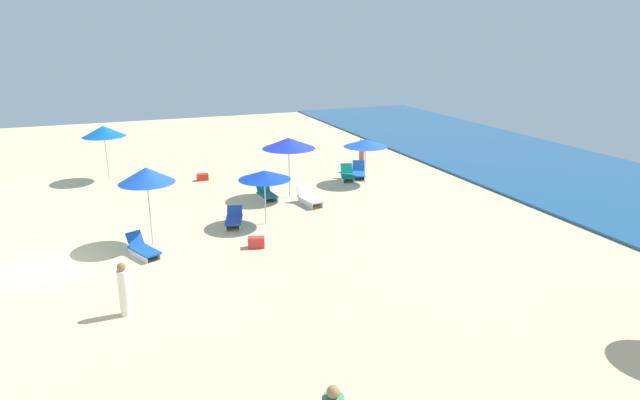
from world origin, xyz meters
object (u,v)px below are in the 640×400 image
Objects in this scene: lounge_chair_3_0 at (359,172)px; umbrella_4 at (289,143)px; lounge_chair_3_1 at (347,175)px; umbrella_5 at (146,175)px; lounge_chair_5_0 at (143,249)px; umbrella_1 at (104,131)px; beachgoer_1 at (124,290)px; umbrella_2 at (264,175)px; beachgoer_2 at (362,155)px; lounge_chair_4_1 at (309,198)px; cooler_box_0 at (256,242)px; cooler_box_1 at (203,177)px; umbrella_3 at (366,143)px; lounge_chair_4_0 at (266,194)px; lounge_chair_2_0 at (234,219)px.

lounge_chair_3_0 is 0.56× the size of umbrella_4.
lounge_chair_3_0 is at bearing 36.98° from lounge_chair_3_1.
umbrella_5 reaches higher than lounge_chair_5_0.
beachgoer_1 is at bearing 0.44° from umbrella_1.
umbrella_2 is at bearing -122.05° from lounge_chair_3_1.
umbrella_4 is 11.59m from beachgoer_1.
beachgoer_2 is (-1.24, 0.74, 0.57)m from lounge_chair_3_0.
cooler_box_0 is (3.95, -3.43, -0.09)m from lounge_chair_4_1.
lounge_chair_3_0 is 10.45m from cooler_box_0.
cooler_box_1 is (-9.00, 3.55, -0.08)m from lounge_chair_5_0.
cooler_box_1 is at bearing -174.34° from lounge_chair_3_0.
umbrella_1 is at bearing 175.93° from lounge_chair_3_1.
lounge_chair_3_0 is 1.01× the size of beachgoer_1.
lounge_chair_4_1 is 2.86× the size of cooler_box_1.
umbrella_5 is (9.83, 1.24, 0.04)m from umbrella_1.
umbrella_5 is (5.68, -10.76, 2.26)m from lounge_chair_3_0.
cooler_box_0 is (6.31, -7.24, -1.81)m from umbrella_3.
lounge_chair_3_1 is at bearing 115.51° from umbrella_4.
beachgoer_2 reaches higher than lounge_chair_3_1.
cooler_box_0 is at bearing -29.20° from umbrella_4.
umbrella_1 is 1.59× the size of beachgoer_2.
lounge_chair_3_0 is at bearing 128.53° from umbrella_2.
umbrella_1 reaches higher than cooler_box_1.
lounge_chair_3_0 reaches higher than lounge_chair_3_1.
beachgoer_2 is 3.04× the size of cooler_box_0.
lounge_chair_3_1 is 9.73m from cooler_box_0.
lounge_chair_4_0 is 6.87m from umbrella_5.
lounge_chair_4_1 is 0.56× the size of umbrella_5.
cooler_box_1 is (-1.07, -8.35, -0.66)m from beachgoer_2.
umbrella_2 is at bearing -57.03° from umbrella_3.
lounge_chair_3_0 is 0.81m from lounge_chair_3_1.
lounge_chair_4_0 is 0.83× the size of lounge_chair_4_1.
lounge_chair_5_0 is 2.75× the size of cooler_box_1.
lounge_chair_2_0 is at bearing 88.81° from cooler_box_1.
cooler_box_0 is (0.68, 3.74, -0.06)m from lounge_chair_5_0.
umbrella_5 is (2.26, -6.77, 2.24)m from lounge_chair_4_1.
umbrella_2 is 0.99× the size of umbrella_3.
umbrella_1 is at bearing 133.23° from lounge_chair_2_0.
beachgoer_2 is at bearing 131.58° from umbrella_2.
umbrella_5 is (0.85, -3.13, 2.27)m from lounge_chair_2_0.
lounge_chair_2_0 is at bearing -169.20° from beachgoer_1.
umbrella_1 is 1.01× the size of umbrella_4.
beachgoer_2 is at bearing 62.53° from lounge_chair_3_1.
beachgoer_1 is 0.87× the size of beachgoer_2.
lounge_chair_2_0 is 1.09× the size of lounge_chair_3_1.
lounge_chair_3_1 is (4.42, 11.24, -2.21)m from umbrella_1.
cooler_box_1 is at bearing 107.07° from lounge_chair_2_0.
umbrella_3 reaches higher than cooler_box_0.
lounge_chair_2_0 is at bearing -67.31° from cooler_box_0.
lounge_chair_5_0 is at bearing 7.55° from cooler_box_0.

